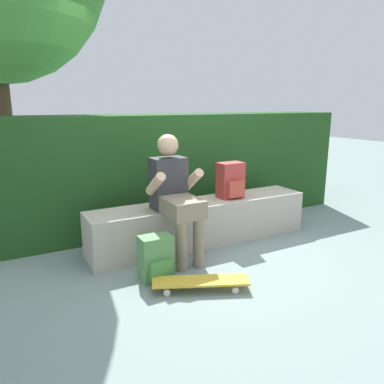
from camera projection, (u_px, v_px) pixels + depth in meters
The scene contains 7 objects.
ground_plane at pixel (220, 253), 3.84m from camera, with size 24.00×24.00×0.00m, color gray.
bench_main at pixel (202, 222), 4.10m from camera, with size 2.53×0.46×0.47m.
person_skater at pixel (175, 193), 3.61m from camera, with size 0.49×0.62×1.22m.
skateboard_near_person at pixel (201, 282), 3.08m from camera, with size 0.81×0.51×0.09m.
backpack_on_bench at pixel (231, 181), 4.16m from camera, with size 0.28×0.23×0.40m.
backpack_on_ground at pixel (156, 259), 3.24m from camera, with size 0.28×0.23×0.40m.
hedge_row at pixel (181, 168), 4.81m from camera, with size 4.59×0.74×1.39m.
Camera 1 is at (-1.97, -3.01, 1.52)m, focal length 34.67 mm.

